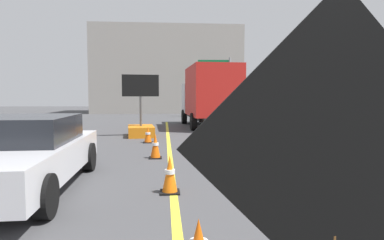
{
  "coord_description": "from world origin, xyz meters",
  "views": [
    {
      "loc": [
        -0.16,
        1.55,
        1.77
      ],
      "look_at": [
        0.28,
        6.82,
        1.39
      ],
      "focal_mm": 31.0,
      "sensor_mm": 36.0,
      "label": 1
    }
  ],
  "objects": [
    {
      "name": "lane_center_stripe",
      "position": [
        0.0,
        6.0,
        0.0
      ],
      "size": [
        0.14,
        36.0,
        0.01
      ],
      "primitive_type": "cube",
      "color": "yellow",
      "rests_on": "ground"
    },
    {
      "name": "roadwork_sign",
      "position": [
        0.71,
        3.16,
        1.47
      ],
      "size": [
        1.63,
        0.12,
        2.33
      ],
      "color": "#593819",
      "rests_on": "ground"
    },
    {
      "name": "arrow_board_trailer",
      "position": [
        -1.19,
        16.22,
        0.48
      ],
      "size": [
        1.6,
        1.91,
        2.7
      ],
      "color": "orange",
      "rests_on": "ground"
    },
    {
      "name": "box_truck",
      "position": [
        2.41,
        20.27,
        1.82
      ],
      "size": [
        2.87,
        6.75,
        3.37
      ],
      "color": "black",
      "rests_on": "ground"
    },
    {
      "name": "pickup_car",
      "position": [
        -2.84,
        7.96,
        0.7
      ],
      "size": [
        2.16,
        4.76,
        1.38
      ],
      "color": "silver",
      "rests_on": "ground"
    },
    {
      "name": "highway_guide_sign",
      "position": [
        4.6,
        29.38,
        3.42
      ],
      "size": [
        2.78,
        0.34,
        5.0
      ],
      "color": "gray",
      "rests_on": "ground"
    },
    {
      "name": "far_building_block",
      "position": [
        0.19,
        38.18,
        4.47
      ],
      "size": [
        15.45,
        7.0,
        8.94
      ],
      "primitive_type": "cube",
      "color": "gray",
      "rests_on": "ground"
    },
    {
      "name": "traffic_cone_mid_lane",
      "position": [
        -0.06,
        7.51,
        0.34
      ],
      "size": [
        0.36,
        0.36,
        0.7
      ],
      "color": "black",
      "rests_on": "ground"
    },
    {
      "name": "traffic_cone_far_lane",
      "position": [
        -0.42,
        10.93,
        0.35
      ],
      "size": [
        0.36,
        0.36,
        0.72
      ],
      "color": "black",
      "rests_on": "ground"
    },
    {
      "name": "traffic_cone_curbside",
      "position": [
        -0.78,
        14.11,
        0.31
      ],
      "size": [
        0.36,
        0.36,
        0.62
      ],
      "color": "black",
      "rests_on": "ground"
    }
  ]
}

